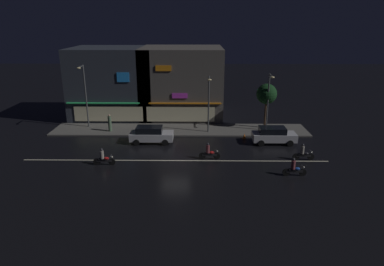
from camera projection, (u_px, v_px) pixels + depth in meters
ground_plane at (175, 161)px, 30.12m from camera, size 140.00×140.00×0.00m
lane_divider_stripe at (175, 161)px, 30.12m from camera, size 26.88×0.16×0.01m
sidewalk_far at (180, 130)px, 38.38m from camera, size 28.29×4.34×0.14m
storefront_left_block at (182, 82)px, 43.37m from camera, size 9.97×9.12×8.61m
storefront_center_block at (115, 82)px, 43.07m from camera, size 10.10×8.27×8.61m
streetlamp_west at (85, 91)px, 37.78m from camera, size 0.44×1.64×7.03m
streetlamp_mid at (209, 99)px, 36.15m from camera, size 0.44×1.64×6.11m
streetlamp_east at (269, 97)px, 36.62m from camera, size 0.44×1.64×6.27m
pedestrian_on_sidewalk at (110, 123)px, 37.42m from camera, size 0.37×0.37×1.90m
street_tree at (267, 94)px, 37.74m from camera, size 2.26×2.26×5.01m
parked_car_near_kerb at (151, 134)px, 34.31m from camera, size 4.30×1.98×1.67m
parked_car_trailing at (274, 135)px, 34.11m from camera, size 4.30×1.98×1.67m
motorcycle_lead at (209, 152)px, 30.27m from camera, size 1.90×0.60×1.52m
motorcycle_following at (294, 169)px, 26.98m from camera, size 1.90×0.60×1.52m
motorcycle_opposite_lane at (103, 158)px, 29.01m from camera, size 1.90×0.60×1.52m
motorcycle_trailing_far at (303, 153)px, 30.07m from camera, size 1.90×0.60×1.52m
traffic_cone at (244, 136)px, 35.67m from camera, size 0.36×0.36×0.55m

